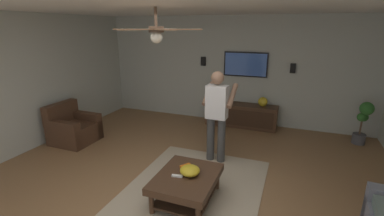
{
  "coord_description": "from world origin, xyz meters",
  "views": [
    {
      "loc": [
        -2.94,
        -1.46,
        2.35
      ],
      "look_at": [
        0.94,
        0.03,
        1.09
      ],
      "focal_mm": 25.28,
      "sensor_mm": 36.0,
      "label": 1
    }
  ],
  "objects_px": {
    "potted_plant_tall": "(363,121)",
    "remote_white": "(177,176)",
    "media_console": "(241,115)",
    "ceiling_fan": "(156,31)",
    "tv": "(246,64)",
    "armchair": "(73,129)",
    "coffee_table": "(187,182)",
    "bowl": "(190,171)",
    "wall_speaker_right": "(203,61)",
    "person_standing": "(217,112)",
    "wall_speaker_left": "(293,68)",
    "book": "(188,168)",
    "vase_round": "(263,102)"
  },
  "relations": [
    {
      "from": "potted_plant_tall",
      "to": "remote_white",
      "type": "distance_m",
      "value": 4.14
    },
    {
      "from": "media_console",
      "to": "ceiling_fan",
      "type": "height_order",
      "value": "ceiling_fan"
    },
    {
      "from": "tv",
      "to": "armchair",
      "type": "bearing_deg",
      "value": -51.97
    },
    {
      "from": "media_console",
      "to": "coffee_table",
      "type": "bearing_deg",
      "value": -2.09
    },
    {
      "from": "bowl",
      "to": "wall_speaker_right",
      "type": "xyz_separation_m",
      "value": [
        3.47,
        0.99,
        1.05
      ]
    },
    {
      "from": "ceiling_fan",
      "to": "potted_plant_tall",
      "type": "bearing_deg",
      "value": -48.19
    },
    {
      "from": "person_standing",
      "to": "wall_speaker_left",
      "type": "xyz_separation_m",
      "value": [
        2.2,
        -1.14,
        0.51
      ]
    },
    {
      "from": "remote_white",
      "to": "book",
      "type": "distance_m",
      "value": 0.25
    },
    {
      "from": "bowl",
      "to": "ceiling_fan",
      "type": "bearing_deg",
      "value": 70.5
    },
    {
      "from": "media_console",
      "to": "potted_plant_tall",
      "type": "height_order",
      "value": "potted_plant_tall"
    },
    {
      "from": "armchair",
      "to": "person_standing",
      "type": "bearing_deg",
      "value": 5.05
    },
    {
      "from": "book",
      "to": "wall_speaker_left",
      "type": "xyz_separation_m",
      "value": [
        3.35,
        -1.22,
        1.03
      ]
    },
    {
      "from": "media_console",
      "to": "ceiling_fan",
      "type": "bearing_deg",
      "value": -11.58
    },
    {
      "from": "person_standing",
      "to": "potted_plant_tall",
      "type": "height_order",
      "value": "person_standing"
    },
    {
      "from": "coffee_table",
      "to": "bowl",
      "type": "bearing_deg",
      "value": -48.48
    },
    {
      "from": "armchair",
      "to": "potted_plant_tall",
      "type": "height_order",
      "value": "potted_plant_tall"
    },
    {
      "from": "coffee_table",
      "to": "potted_plant_tall",
      "type": "distance_m",
      "value": 4.02
    },
    {
      "from": "wall_speaker_left",
      "to": "ceiling_fan",
      "type": "relative_size",
      "value": 0.18
    },
    {
      "from": "potted_plant_tall",
      "to": "coffee_table",
      "type": "bearing_deg",
      "value": 138.99
    },
    {
      "from": "media_console",
      "to": "vase_round",
      "type": "relative_size",
      "value": 7.73
    },
    {
      "from": "wall_speaker_left",
      "to": "vase_round",
      "type": "bearing_deg",
      "value": 112.35
    },
    {
      "from": "coffee_table",
      "to": "tv",
      "type": "bearing_deg",
      "value": -1.95
    },
    {
      "from": "remote_white",
      "to": "coffee_table",
      "type": "bearing_deg",
      "value": -151.54
    },
    {
      "from": "potted_plant_tall",
      "to": "wall_speaker_right",
      "type": "xyz_separation_m",
      "value": [
        0.48,
        3.58,
        0.98
      ]
    },
    {
      "from": "person_standing",
      "to": "tv",
      "type": "bearing_deg",
      "value": -0.38
    },
    {
      "from": "ceiling_fan",
      "to": "armchair",
      "type": "bearing_deg",
      "value": 71.78
    },
    {
      "from": "person_standing",
      "to": "book",
      "type": "bearing_deg",
      "value": 177.68
    },
    {
      "from": "bowl",
      "to": "book",
      "type": "relative_size",
      "value": 1.25
    },
    {
      "from": "remote_white",
      "to": "wall_speaker_right",
      "type": "bearing_deg",
      "value": -86.64
    },
    {
      "from": "tv",
      "to": "wall_speaker_left",
      "type": "distance_m",
      "value": 1.07
    },
    {
      "from": "wall_speaker_left",
      "to": "ceiling_fan",
      "type": "height_order",
      "value": "ceiling_fan"
    },
    {
      "from": "media_console",
      "to": "wall_speaker_left",
      "type": "bearing_deg",
      "value": 103.33
    },
    {
      "from": "bowl",
      "to": "wall_speaker_right",
      "type": "height_order",
      "value": "wall_speaker_right"
    },
    {
      "from": "coffee_table",
      "to": "bowl",
      "type": "relative_size",
      "value": 3.63
    },
    {
      "from": "tv",
      "to": "bowl",
      "type": "height_order",
      "value": "tv"
    },
    {
      "from": "bowl",
      "to": "coffee_table",
      "type": "bearing_deg",
      "value": 131.52
    },
    {
      "from": "armchair",
      "to": "wall_speaker_right",
      "type": "height_order",
      "value": "wall_speaker_right"
    },
    {
      "from": "media_console",
      "to": "tv",
      "type": "height_order",
      "value": "tv"
    },
    {
      "from": "person_standing",
      "to": "wall_speaker_left",
      "type": "distance_m",
      "value": 2.53
    },
    {
      "from": "bowl",
      "to": "remote_white",
      "type": "distance_m",
      "value": 0.19
    },
    {
      "from": "media_console",
      "to": "person_standing",
      "type": "height_order",
      "value": "person_standing"
    },
    {
      "from": "coffee_table",
      "to": "wall_speaker_left",
      "type": "bearing_deg",
      "value": -18.76
    },
    {
      "from": "coffee_table",
      "to": "tv",
      "type": "distance_m",
      "value": 3.69
    },
    {
      "from": "remote_white",
      "to": "ceiling_fan",
      "type": "xyz_separation_m",
      "value": [
        0.31,
        0.4,
        1.87
      ]
    },
    {
      "from": "media_console",
      "to": "wall_speaker_right",
      "type": "xyz_separation_m",
      "value": [
        0.25,
        1.07,
        1.23
      ]
    },
    {
      "from": "person_standing",
      "to": "potted_plant_tall",
      "type": "relative_size",
      "value": 1.77
    },
    {
      "from": "bowl",
      "to": "media_console",
      "type": "bearing_deg",
      "value": -1.45
    },
    {
      "from": "vase_round",
      "to": "remote_white",
      "type": "bearing_deg",
      "value": 167.96
    },
    {
      "from": "coffee_table",
      "to": "book",
      "type": "xyz_separation_m",
      "value": [
        0.16,
        0.03,
        0.12
      ]
    },
    {
      "from": "person_standing",
      "to": "book",
      "type": "distance_m",
      "value": 1.26
    }
  ]
}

